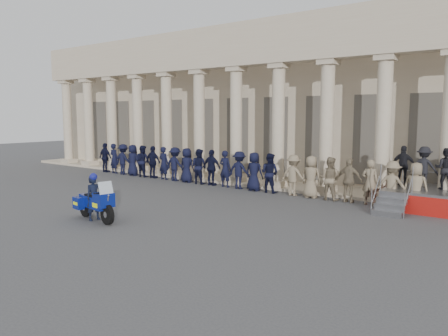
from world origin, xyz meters
TOP-DOWN VIEW (x-y plane):
  - ground at (0.00, 0.00)m, footprint 90.00×90.00m
  - building at (-0.00, 14.74)m, footprint 40.00×12.50m
  - officer_rank at (-1.30, 6.88)m, footprint 20.31×0.73m
  - reviewing_stand at (8.92, 7.60)m, footprint 4.13×3.95m
  - motorcycle at (-0.48, -1.74)m, footprint 2.33×1.07m
  - rider at (-0.61, -1.72)m, footprint 0.48×0.65m

SIDE VIEW (x-z plane):
  - ground at x=0.00m, z-range 0.00..0.00m
  - motorcycle at x=-0.48m, z-range -0.10..1.40m
  - rider at x=-0.61m, z-range 0.00..1.71m
  - officer_rank at x=-1.30m, z-range 0.00..1.93m
  - reviewing_stand at x=8.92m, z-range 0.10..2.60m
  - building at x=0.00m, z-range 0.02..9.02m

